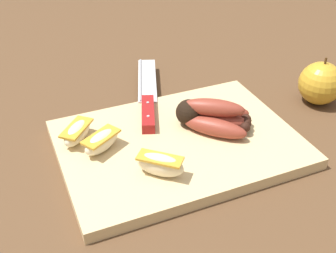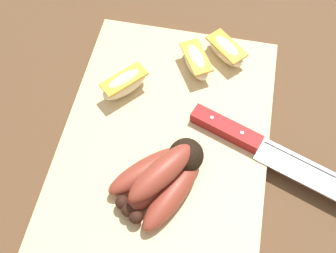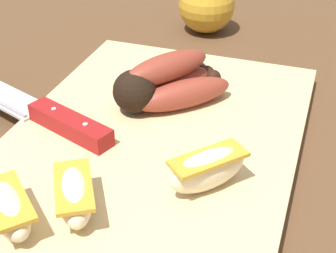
% 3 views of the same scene
% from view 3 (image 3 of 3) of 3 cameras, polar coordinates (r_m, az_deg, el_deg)
% --- Properties ---
extents(ground_plane, '(6.00, 6.00, 0.00)m').
position_cam_3_polar(ground_plane, '(0.52, -1.10, -1.97)').
color(ground_plane, brown).
extents(cutting_board, '(0.39, 0.28, 0.02)m').
position_cam_3_polar(cutting_board, '(0.51, -1.38, -1.82)').
color(cutting_board, '#DBBC84').
rests_on(cutting_board, ground_plane).
extents(banana_bunch, '(0.13, 0.12, 0.05)m').
position_cam_3_polar(banana_bunch, '(0.55, -0.32, 4.90)').
color(banana_bunch, black).
rests_on(banana_bunch, cutting_board).
extents(chefs_knife, '(0.12, 0.27, 0.02)m').
position_cam_3_polar(chefs_knife, '(0.54, -14.34, 1.73)').
color(chefs_knife, silver).
rests_on(chefs_knife, cutting_board).
extents(apple_wedge_near, '(0.07, 0.07, 0.03)m').
position_cam_3_polar(apple_wedge_near, '(0.41, -17.40, -8.79)').
color(apple_wedge_near, beige).
rests_on(apple_wedge_near, cutting_board).
extents(apple_wedge_middle, '(0.07, 0.07, 0.04)m').
position_cam_3_polar(apple_wedge_middle, '(0.42, 4.49, -4.78)').
color(apple_wedge_middle, beige).
rests_on(apple_wedge_middle, cutting_board).
extents(apple_wedge_far, '(0.07, 0.06, 0.03)m').
position_cam_3_polar(apple_wedge_far, '(0.41, -10.42, -7.56)').
color(apple_wedge_far, beige).
rests_on(apple_wedge_far, cutting_board).
extents(whole_apple, '(0.08, 0.08, 0.09)m').
position_cam_3_polar(whole_apple, '(0.77, 4.35, 13.47)').
color(whole_apple, gold).
rests_on(whole_apple, ground_plane).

